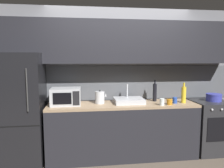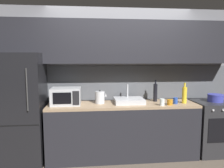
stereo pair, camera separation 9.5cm
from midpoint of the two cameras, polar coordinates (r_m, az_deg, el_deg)
back_wall at (r=3.76m, az=2.92°, el=5.48°), size 4.16×0.44×2.50m
counter_run at (r=3.67m, az=3.54°, el=-12.08°), size 2.42×0.60×0.90m
refrigerator at (r=3.65m, az=-22.00°, el=-6.00°), size 0.68×0.69×1.72m
oven_range at (r=4.20m, az=25.26°, el=-10.26°), size 0.60×0.62×0.90m
microwave at (r=3.51m, az=-11.29°, el=-3.20°), size 0.46×0.35×0.27m
sink_basin at (r=3.59m, az=5.25°, el=-4.39°), size 0.48×0.38×0.30m
kettle at (r=3.54m, az=-2.43°, el=-3.54°), size 0.19×0.15×0.22m
wine_bottle_yellow at (r=3.76m, az=19.28°, el=-2.71°), size 0.08×0.08×0.34m
wine_bottle_dark at (r=3.78m, az=12.08°, el=-2.18°), size 0.07×0.07×0.37m
mug_amber at (r=3.56m, az=15.76°, el=-4.66°), size 0.09×0.09×0.09m
mug_clear at (r=3.48m, az=13.86°, el=-4.69°), size 0.07×0.07×0.11m
mug_blue at (r=3.68m, az=17.12°, el=-4.23°), size 0.07×0.07×0.10m
cooking_pot at (r=4.11m, az=26.25°, el=-3.31°), size 0.26×0.26×0.13m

